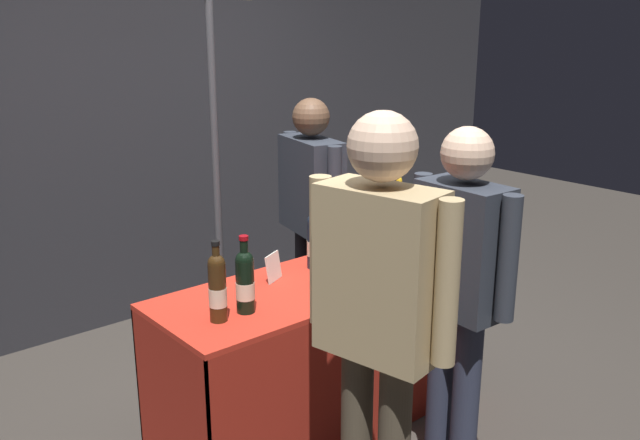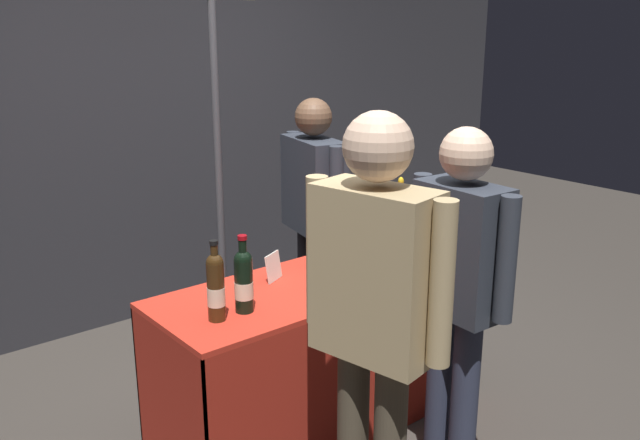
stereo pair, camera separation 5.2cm
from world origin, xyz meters
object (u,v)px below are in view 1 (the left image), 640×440
at_px(tasting_table, 320,327).
at_px(featured_wine_bottle, 315,240).
at_px(wine_glass_near_vendor, 414,250).
at_px(flower_vase, 399,228).
at_px(vendor_presenter, 311,204).
at_px(display_bottle_0, 245,280).
at_px(taster_foreground_right, 378,306).
at_px(booth_signpost, 214,126).

relative_size(tasting_table, featured_wine_bottle, 5.05).
xyz_separation_m(wine_glass_near_vendor, flower_vase, (0.18, 0.27, 0.01)).
bearing_deg(vendor_presenter, flower_vase, 27.27).
bearing_deg(featured_wine_bottle, display_bottle_0, -158.46).
bearing_deg(taster_foreground_right, display_bottle_0, -5.69).
height_order(wine_glass_near_vendor, vendor_presenter, vendor_presenter).
distance_m(tasting_table, featured_wine_bottle, 0.44).
bearing_deg(display_bottle_0, booth_signpost, 63.43).
relative_size(featured_wine_bottle, taster_foreground_right, 0.19).
xyz_separation_m(featured_wine_bottle, vendor_presenter, (0.40, 0.51, 0.01)).
relative_size(wine_glass_near_vendor, taster_foreground_right, 0.08).
bearing_deg(wine_glass_near_vendor, tasting_table, 157.40).
distance_m(wine_glass_near_vendor, vendor_presenter, 0.84).
bearing_deg(flower_vase, vendor_presenter, 104.67).
distance_m(featured_wine_bottle, flower_vase, 0.55).
bearing_deg(vendor_presenter, display_bottle_0, -40.43).
distance_m(wine_glass_near_vendor, booth_signpost, 1.34).
bearing_deg(wine_glass_near_vendor, vendor_presenter, 88.05).
xyz_separation_m(tasting_table, flower_vase, (0.64, 0.08, 0.37)).
bearing_deg(display_bottle_0, tasting_table, 9.67).
height_order(tasting_table, wine_glass_near_vendor, wine_glass_near_vendor).
bearing_deg(booth_signpost, display_bottle_0, -116.57).
relative_size(tasting_table, display_bottle_0, 4.87).
xyz_separation_m(vendor_presenter, taster_foreground_right, (-0.91, -1.46, 0.09)).
height_order(featured_wine_bottle, wine_glass_near_vendor, featured_wine_bottle).
height_order(featured_wine_bottle, vendor_presenter, vendor_presenter).
distance_m(featured_wine_bottle, booth_signpost, 0.95).
xyz_separation_m(display_bottle_0, booth_signpost, (0.52, 1.05, 0.49)).
height_order(wine_glass_near_vendor, booth_signpost, booth_signpost).
xyz_separation_m(display_bottle_0, flower_vase, (1.13, 0.16, -0.03)).
distance_m(flower_vase, taster_foreground_right, 1.39).
height_order(display_bottle_0, vendor_presenter, vendor_presenter).
bearing_deg(tasting_table, booth_signpost, 87.95).
bearing_deg(display_bottle_0, taster_foreground_right, -84.97).
bearing_deg(featured_wine_bottle, taster_foreground_right, -118.19).
height_order(wine_glass_near_vendor, taster_foreground_right, taster_foreground_right).
height_order(featured_wine_bottle, taster_foreground_right, taster_foreground_right).
bearing_deg(taster_foreground_right, flower_vase, -60.71).
bearing_deg(featured_wine_bottle, booth_signpost, 93.73).
bearing_deg(wine_glass_near_vendor, taster_foreground_right, -144.83).
height_order(tasting_table, display_bottle_0, display_bottle_0).
bearing_deg(wine_glass_near_vendor, display_bottle_0, 173.54).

